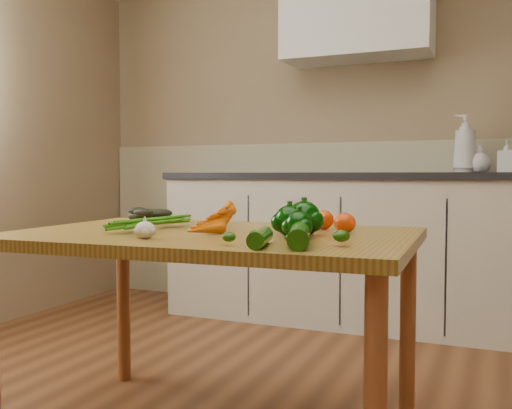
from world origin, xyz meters
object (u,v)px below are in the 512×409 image
object	(u,v)px
soap_bottle_a	(465,143)
zucchini_a	(299,236)
table	(213,255)
tomato_c	(345,223)
garlic_bulb	(145,230)
zucchini_b	(260,238)
soap_bottle_b	(507,156)
carrot_bunch	(197,221)
pepper_a	(290,221)
pepper_c	(299,225)
leafy_greens	(145,211)
pepper_b	(304,219)
soap_bottle_c	(480,159)
tomato_b	(323,220)
tomato_a	(294,221)

from	to	relation	value
soap_bottle_a	zucchini_a	world-z (taller)	soap_bottle_a
table	tomato_c	size ratio (longest dim) A/B	18.66
garlic_bulb	zucchini_b	xyz separation A→B (m)	(0.38, -0.03, -0.00)
soap_bottle_b	carrot_bunch	distance (m)	2.07
pepper_a	pepper_c	distance (m)	0.08
soap_bottle_a	carrot_bunch	world-z (taller)	soap_bottle_a
carrot_bunch	zucchini_b	distance (m)	0.46
table	soap_bottle_b	world-z (taller)	soap_bottle_b
leafy_greens	pepper_b	world-z (taller)	pepper_b
soap_bottle_c	pepper_a	size ratio (longest dim) A/B	1.66
table	garlic_bulb	bearing A→B (deg)	-111.49
pepper_a	pepper_c	xyz separation A→B (m)	(0.05, -0.06, -0.01)
carrot_bunch	soap_bottle_a	bearing A→B (deg)	65.68
soap_bottle_a	garlic_bulb	xyz separation A→B (m)	(-0.77, -2.11, -0.35)
zucchini_b	table	bearing A→B (deg)	135.29
carrot_bunch	zucchini_a	bearing A→B (deg)	-31.40
soap_bottle_a	pepper_c	bearing A→B (deg)	2.15
pepper_a	tomato_c	world-z (taller)	pepper_a
soap_bottle_a	tomato_b	distance (m)	1.69
tomato_b	zucchini_a	xyz separation A→B (m)	(0.07, -0.48, -0.01)
table	zucchini_a	distance (m)	0.47
carrot_bunch	tomato_b	bearing A→B (deg)	29.10
table	tomato_a	bearing A→B (deg)	31.21
table	soap_bottle_a	world-z (taller)	soap_bottle_a
garlic_bulb	soap_bottle_c	bearing A→B (deg)	68.00
soap_bottle_b	tomato_b	distance (m)	1.71
soap_bottle_c	garlic_bulb	distance (m)	2.29
carrot_bunch	leafy_greens	size ratio (longest dim) A/B	1.30
table	soap_bottle_b	xyz separation A→B (m)	(0.91, 1.81, 0.37)
soap_bottle_a	soap_bottle_b	bearing A→B (deg)	93.03
table	soap_bottle_c	distance (m)	2.04
soap_bottle_a	soap_bottle_b	xyz separation A→B (m)	(0.22, -0.04, -0.08)
soap_bottle_b	tomato_b	bearing A→B (deg)	83.18
soap_bottle_a	carrot_bunch	size ratio (longest dim) A/B	1.40
leafy_greens	soap_bottle_c	bearing A→B (deg)	54.28
tomato_c	tomato_b	bearing A→B (deg)	134.53
leafy_greens	tomato_c	world-z (taller)	leafy_greens
zucchini_a	tomato_a	bearing A→B (deg)	110.82
pepper_a	zucchini_b	size ratio (longest dim) A/B	0.56
soap_bottle_a	table	bearing A→B (deg)	-7.65
pepper_c	soap_bottle_a	bearing A→B (deg)	79.50
table	zucchini_a	world-z (taller)	zucchini_a
tomato_b	pepper_a	bearing A→B (deg)	-98.47
tomato_c	zucchini_b	bearing A→B (deg)	-106.10
table	garlic_bulb	distance (m)	0.29
tomato_c	soap_bottle_c	bearing A→B (deg)	78.51
carrot_bunch	pepper_c	distance (m)	0.40
carrot_bunch	pepper_a	size ratio (longest dim) A/B	2.57
soap_bottle_a	tomato_c	world-z (taller)	soap_bottle_a
soap_bottle_c	carrot_bunch	xyz separation A→B (m)	(-0.83, -1.85, -0.25)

